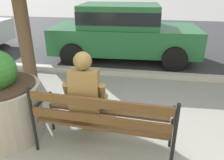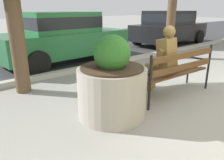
% 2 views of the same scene
% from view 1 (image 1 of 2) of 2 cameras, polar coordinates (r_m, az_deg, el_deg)
% --- Properties ---
extents(street_surface, '(60.00, 9.00, 0.01)m').
position_cam_1_polar(street_surface, '(9.83, 7.15, 11.46)').
color(street_surface, '#38383A').
rests_on(street_surface, ground).
extents(curb_stone, '(60.00, 0.20, 0.12)m').
position_cam_1_polar(curb_stone, '(5.41, 4.56, 1.76)').
color(curb_stone, '#B2AFA8').
rests_on(curb_stone, ground).
extents(park_bench, '(1.83, 0.64, 0.95)m').
position_cam_1_polar(park_bench, '(2.81, -2.59, -9.68)').
color(park_bench, brown).
rests_on(park_bench, ground).
extents(bronze_statue_seated, '(0.61, 0.80, 1.37)m').
position_cam_1_polar(bronze_statue_seated, '(2.97, -6.15, -4.97)').
color(bronze_statue_seated, olive).
rests_on(bronze_statue_seated, ground).
extents(concrete_planter, '(1.08, 1.08, 1.30)m').
position_cam_1_polar(concrete_planter, '(3.53, -26.40, -5.68)').
color(concrete_planter, gray).
rests_on(concrete_planter, ground).
extents(parked_car_green, '(4.18, 2.08, 1.56)m').
position_cam_1_polar(parked_car_green, '(6.47, 2.83, 12.70)').
color(parked_car_green, '#236638').
rests_on(parked_car_green, ground).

